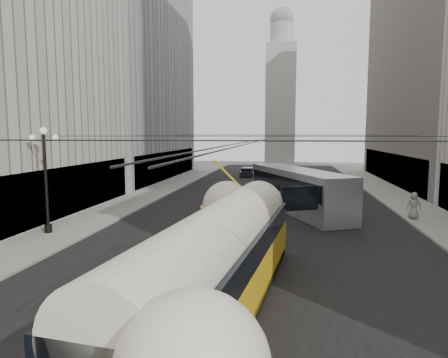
% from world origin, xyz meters
% --- Properties ---
extents(road, '(20.00, 85.00, 0.02)m').
position_xyz_m(road, '(0.00, 32.50, 0.00)').
color(road, black).
rests_on(road, ground).
extents(sidewalk_left, '(4.00, 72.00, 0.15)m').
position_xyz_m(sidewalk_left, '(-12.00, 36.00, 0.07)').
color(sidewalk_left, gray).
rests_on(sidewalk_left, ground).
extents(sidewalk_right, '(4.00, 72.00, 0.15)m').
position_xyz_m(sidewalk_right, '(12.00, 36.00, 0.07)').
color(sidewalk_right, gray).
rests_on(sidewalk_right, ground).
extents(rail_left, '(0.12, 85.00, 0.04)m').
position_xyz_m(rail_left, '(-0.75, 32.50, 0.00)').
color(rail_left, gray).
rests_on(rail_left, ground).
extents(rail_right, '(0.12, 85.00, 0.04)m').
position_xyz_m(rail_right, '(0.75, 32.50, 0.00)').
color(rail_right, gray).
rests_on(rail_right, ground).
extents(building_left_far, '(12.60, 28.60, 28.60)m').
position_xyz_m(building_left_far, '(-19.99, 48.00, 14.31)').
color(building_left_far, '#999999').
rests_on(building_left_far, ground).
extents(building_right_far, '(12.60, 32.60, 32.60)m').
position_xyz_m(building_right_far, '(20.00, 48.00, 16.31)').
color(building_right_far, '#514C47').
rests_on(building_right_far, ground).
extents(distant_tower, '(6.00, 6.00, 31.36)m').
position_xyz_m(distant_tower, '(0.00, 80.00, 14.97)').
color(distant_tower, '#B2AFA8').
rests_on(distant_tower, ground).
extents(lamppost_left_mid, '(1.86, 0.44, 6.37)m').
position_xyz_m(lamppost_left_mid, '(-12.60, 18.00, 3.74)').
color(lamppost_left_mid, black).
rests_on(lamppost_left_mid, sidewalk_left).
extents(catenary, '(25.00, 72.00, 0.23)m').
position_xyz_m(catenary, '(0.12, 31.49, 5.88)').
color(catenary, black).
rests_on(catenary, ground).
extents(streetcar, '(4.40, 17.08, 3.77)m').
position_xyz_m(streetcar, '(-0.50, 9.15, 1.84)').
color(streetcar, yellow).
rests_on(streetcar, ground).
extents(city_bus, '(8.00, 13.71, 3.36)m').
position_xyz_m(city_bus, '(2.51, 27.95, 1.84)').
color(city_bus, '#AFB1B5').
rests_on(city_bus, ground).
extents(sedan_white_far, '(3.14, 5.13, 1.51)m').
position_xyz_m(sedan_white_far, '(4.08, 41.48, 0.69)').
color(sedan_white_far, white).
rests_on(sedan_white_far, ground).
extents(sedan_dark_far, '(1.81, 4.14, 1.29)m').
position_xyz_m(sedan_dark_far, '(-4.02, 53.19, 0.58)').
color(sedan_dark_far, black).
rests_on(sedan_dark_far, ground).
extents(pedestrian_sidewalk_right, '(1.05, 0.81, 1.89)m').
position_xyz_m(pedestrian_sidewalk_right, '(10.58, 25.78, 1.10)').
color(pedestrian_sidewalk_right, gray).
rests_on(pedestrian_sidewalk_right, sidewalk_right).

